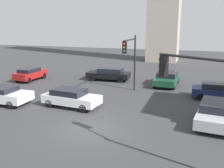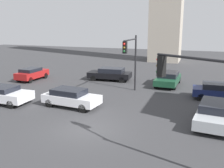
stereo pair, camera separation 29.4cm
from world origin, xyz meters
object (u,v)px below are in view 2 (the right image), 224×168
(traffic_light_1, at_px, (195,86))
(car_0, at_px, (221,91))
(car_2, at_px, (32,74))
(traffic_light_0, at_px, (131,54))
(car_5, at_px, (168,78))
(car_1, at_px, (215,113))
(car_3, at_px, (71,97))
(car_6, at_px, (110,74))
(car_4, at_px, (2,94))

(traffic_light_1, distance_m, car_0, 12.16)
(car_0, relative_size, car_2, 1.15)
(traffic_light_0, height_order, car_5, traffic_light_0)
(traffic_light_1, xyz_separation_m, car_1, (1.23, 5.52, -2.96))
(car_3, height_order, car_6, car_6)
(car_1, bearing_deg, car_4, -81.02)
(traffic_light_0, height_order, car_0, traffic_light_0)
(traffic_light_1, bearing_deg, car_0, -69.55)
(traffic_light_0, distance_m, car_2, 12.60)
(traffic_light_1, relative_size, car_0, 1.13)
(traffic_light_0, distance_m, car_6, 6.77)
(traffic_light_0, height_order, traffic_light_1, traffic_light_1)
(car_4, bearing_deg, car_1, 3.11)
(traffic_light_1, bearing_deg, car_6, -29.47)
(car_1, height_order, car_5, car_1)
(traffic_light_0, distance_m, traffic_light_1, 12.40)
(car_1, bearing_deg, car_0, -179.08)
(car_2, bearing_deg, car_1, -108.23)
(car_1, relative_size, car_5, 1.03)
(car_4, bearing_deg, traffic_light_0, 34.59)
(car_4, height_order, car_5, car_5)
(car_0, bearing_deg, car_6, 158.49)
(car_1, bearing_deg, traffic_light_0, -120.72)
(car_4, xyz_separation_m, car_6, (5.38, 10.98, 0.00))
(traffic_light_0, relative_size, car_5, 1.10)
(car_0, distance_m, car_2, 19.84)
(car_1, relative_size, car_6, 1.00)
(car_5, bearing_deg, car_6, -91.17)
(car_1, bearing_deg, car_3, -84.98)
(car_0, bearing_deg, traffic_light_1, -100.40)
(car_4, relative_size, car_5, 0.99)
(traffic_light_0, bearing_deg, car_2, -95.77)
(car_0, bearing_deg, car_4, -159.32)
(car_5, height_order, car_6, car_6)
(traffic_light_0, relative_size, car_0, 1.12)
(car_1, xyz_separation_m, car_3, (-10.43, 0.26, -0.01))
(car_1, height_order, car_2, car_1)
(car_0, height_order, car_6, car_6)
(car_6, bearing_deg, traffic_light_0, 123.51)
(traffic_light_1, xyz_separation_m, car_6, (-9.56, 15.79, -2.97))
(car_5, bearing_deg, traffic_light_1, 13.21)
(traffic_light_0, distance_m, car_5, 6.08)
(car_0, height_order, car_1, car_1)
(traffic_light_1, height_order, car_3, traffic_light_1)
(car_5, bearing_deg, car_3, -30.50)
(car_3, distance_m, car_6, 10.01)
(car_2, xyz_separation_m, car_4, (3.03, -8.14, -0.01))
(traffic_light_1, xyz_separation_m, car_4, (-14.94, 4.81, -2.97))
(car_3, relative_size, car_5, 0.96)
(traffic_light_0, xyz_separation_m, car_6, (-3.67, 4.87, -2.93))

